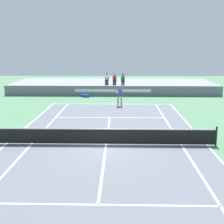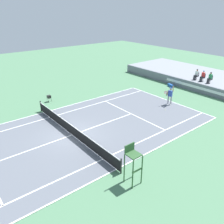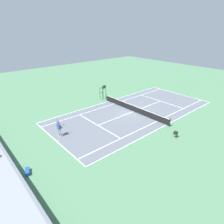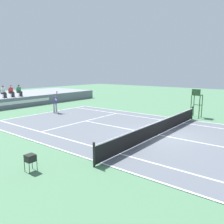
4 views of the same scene
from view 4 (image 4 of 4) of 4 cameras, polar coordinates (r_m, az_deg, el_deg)
name	(u,v)px [view 4 (image 4 of 4)]	position (r m, az deg, el deg)	size (l,w,h in m)	color
ground_plane	(159,135)	(14.37, 11.77, -5.78)	(80.00, 80.00, 0.00)	#4C7A56
court	(159,135)	(14.37, 11.78, -5.74)	(11.08, 23.88, 0.03)	slate
net	(159,127)	(14.24, 11.85, -3.76)	(11.98, 0.10, 1.07)	black
barrier_wall	(16,103)	(26.20, -23.16, 2.12)	(23.81, 0.25, 1.11)	slate
spectator_seated_0	(4,92)	(26.67, -25.72, 4.58)	(0.44, 0.60, 1.26)	#474C56
spectator_seated_1	(11,91)	(27.06, -24.07, 4.78)	(0.44, 0.60, 1.26)	#474C56
spectator_seated_2	(19,91)	(27.51, -22.35, 4.98)	(0.44, 0.60, 1.26)	#474C56
tennis_player	(55,103)	(21.80, -14.20, 2.29)	(0.74, 0.75, 2.08)	#9E9EA3
tennis_ball	(71,113)	(21.29, -10.29, -0.37)	(0.07, 0.07, 0.07)	#D1E533
umpire_chair	(197,99)	(20.40, 20.61, 2.99)	(0.77, 0.77, 2.44)	#2D562D
ball_hopper	(30,158)	(9.63, -19.96, -10.82)	(0.36, 0.36, 0.70)	black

